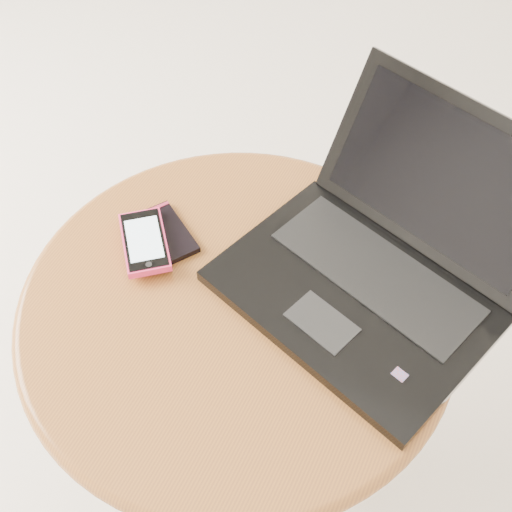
% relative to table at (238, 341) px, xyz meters
% --- Properties ---
extents(table, '(0.59, 0.59, 0.47)m').
position_rel_table_xyz_m(table, '(0.00, 0.00, 0.00)').
color(table, '#5D2510').
rests_on(table, ground).
extents(laptop, '(0.43, 0.43, 0.21)m').
position_rel_table_xyz_m(laptop, '(0.15, 0.11, 0.14)').
color(laptop, black).
rests_on(laptop, table).
extents(phone_black, '(0.12, 0.10, 0.01)m').
position_rel_table_xyz_m(phone_black, '(-0.14, 0.06, 0.10)').
color(phone_black, black).
rests_on(phone_black, table).
extents(phone_pink, '(0.12, 0.12, 0.01)m').
position_rel_table_xyz_m(phone_pink, '(-0.15, 0.02, 0.12)').
color(phone_pink, '#F22F65').
rests_on(phone_pink, phone_black).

